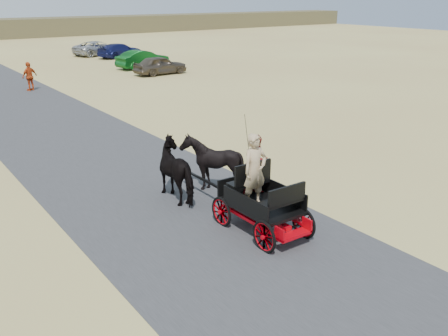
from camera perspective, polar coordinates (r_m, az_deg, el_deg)
ground at (r=13.24m, az=-3.67°, el=-5.76°), size 140.00×140.00×0.00m
road at (r=13.24m, az=-3.67°, el=-5.74°), size 6.00×140.00×0.01m
carriage at (r=12.45m, az=4.30°, el=-5.64°), size 1.30×2.40×0.72m
horse_left at (r=14.25m, az=-5.07°, el=-0.24°), size 0.91×2.01×1.70m
horse_right at (r=14.81m, az=-1.41°, el=0.59°), size 1.37×1.54×1.70m
driver_man at (r=11.89m, az=3.55°, el=-0.29°), size 0.66×0.43×1.80m
passenger_woman at (r=12.63m, az=3.74°, el=0.35°), size 0.77×0.60×1.58m
pedestrian at (r=32.74m, az=-21.33°, el=9.73°), size 1.09×0.78×1.73m
car_a at (r=37.21m, az=-7.31°, el=11.58°), size 4.03×1.84×1.34m
car_b at (r=40.58m, az=-9.26°, el=12.17°), size 4.42×2.08×1.40m
car_c at (r=47.85m, az=-11.77°, el=13.01°), size 4.69×2.77×1.27m
car_d at (r=50.16m, az=-14.22°, el=13.13°), size 5.17×3.37×1.32m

